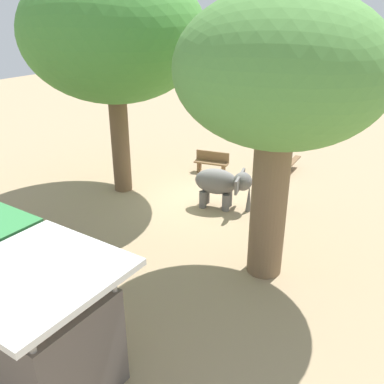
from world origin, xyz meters
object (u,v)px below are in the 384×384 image
(shade_tree_main, at_px, (279,76))
(person_handler, at_px, (282,184))
(elephant, at_px, (222,184))
(market_stall_white, at_px, (47,338))
(shade_tree_secondary, at_px, (113,35))
(wooden_bench, at_px, (212,162))
(picnic_table_near, at_px, (279,156))
(feed_bucket, at_px, (229,182))

(shade_tree_main, bearing_deg, person_handler, -73.63)
(elephant, height_order, market_stall_white, market_stall_white)
(elephant, relative_size, person_handler, 1.23)
(shade_tree_main, relative_size, shade_tree_secondary, 0.88)
(person_handler, bearing_deg, market_stall_white, 59.53)
(market_stall_white, bearing_deg, shade_tree_main, -106.23)
(elephant, relative_size, wooden_bench, 1.37)
(shade_tree_secondary, relative_size, wooden_bench, 5.33)
(shade_tree_secondary, height_order, picnic_table_near, shade_tree_secondary)
(elephant, xyz_separation_m, feed_bucket, (0.69, -1.78, -0.72))
(person_handler, bearing_deg, feed_bucket, -46.22)
(elephant, height_order, person_handler, person_handler)
(wooden_bench, height_order, picnic_table_near, wooden_bench)
(feed_bucket, bearing_deg, elephant, 111.23)
(shade_tree_main, height_order, market_stall_white, shade_tree_main)
(shade_tree_secondary, height_order, market_stall_white, shade_tree_secondary)
(feed_bucket, bearing_deg, shade_tree_main, 128.15)
(picnic_table_near, bearing_deg, feed_bucket, -20.65)
(elephant, height_order, shade_tree_main, shade_tree_main)
(wooden_bench, distance_m, feed_bucket, 1.59)
(elephant, xyz_separation_m, shade_tree_secondary, (3.87, 0.67, 4.61))
(shade_tree_secondary, relative_size, feed_bucket, 21.53)
(person_handler, relative_size, feed_bucket, 4.50)
(picnic_table_near, distance_m, market_stall_white, 12.81)
(elephant, distance_m, shade_tree_main, 5.62)
(wooden_bench, bearing_deg, market_stall_white, 93.48)
(market_stall_white, bearing_deg, shade_tree_secondary, -56.00)
(wooden_bench, bearing_deg, shade_tree_secondary, 47.53)
(person_handler, bearing_deg, shade_tree_secondary, -11.09)
(wooden_bench, bearing_deg, person_handler, 142.35)
(picnic_table_near, relative_size, market_stall_white, 0.63)
(shade_tree_main, xyz_separation_m, market_stall_white, (1.60, 5.51, -3.82))
(person_handler, bearing_deg, elephant, 1.18)
(wooden_bench, bearing_deg, feed_bucket, 133.08)
(shade_tree_secondary, bearing_deg, shade_tree_main, 163.37)
(elephant, xyz_separation_m, person_handler, (-1.74, -0.93, 0.07))
(elephant, bearing_deg, shade_tree_secondary, 174.21)
(wooden_bench, relative_size, picnic_table_near, 0.91)
(person_handler, distance_m, market_stall_white, 9.12)
(market_stall_white, bearing_deg, feed_bucket, -79.30)
(person_handler, xyz_separation_m, wooden_bench, (3.72, -1.72, -0.48))
(elephant, xyz_separation_m, wooden_bench, (1.98, -2.65, -0.41))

